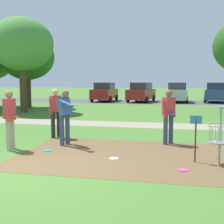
# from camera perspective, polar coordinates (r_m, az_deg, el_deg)

# --- Properties ---
(ground_plane) EXTENTS (160.00, 160.00, 0.00)m
(ground_plane) POSITION_cam_1_polar(r_m,az_deg,el_deg) (6.77, -15.96, -11.19)
(ground_plane) COLOR #47752D
(dirt_tee_pad) EXTENTS (6.67, 3.94, 0.01)m
(dirt_tee_pad) POSITION_cam_1_polar(r_m,az_deg,el_deg) (7.83, 6.16, -8.60)
(dirt_tee_pad) COLOR brown
(dirt_tee_pad) RESTS_ON ground
(disc_golf_basket) EXTENTS (0.98, 0.58, 1.39)m
(disc_golf_basket) POSITION_cam_1_polar(r_m,az_deg,el_deg) (7.37, 19.84, -3.88)
(disc_golf_basket) COLOR #9E9EA3
(disc_golf_basket) RESTS_ON ground
(player_foreground_watching) EXTENTS (0.41, 0.48, 1.71)m
(player_foreground_watching) POSITION_cam_1_polar(r_m,az_deg,el_deg) (8.88, -19.28, -0.83)
(player_foreground_watching) COLOR tan
(player_foreground_watching) RESTS_ON ground
(player_throwing) EXTENTS (0.45, 0.46, 1.71)m
(player_throwing) POSITION_cam_1_polar(r_m,az_deg,el_deg) (10.36, -10.90, 0.34)
(player_throwing) COLOR #232328
(player_throwing) RESTS_ON ground
(player_waiting_left) EXTENTS (0.46, 0.45, 1.71)m
(player_waiting_left) POSITION_cam_1_polar(r_m,az_deg,el_deg) (9.29, 10.96, -0.31)
(player_waiting_left) COLOR #384260
(player_waiting_left) RESTS_ON ground
(player_waiting_right) EXTENTS (0.84, 0.93, 1.71)m
(player_waiting_right) POSITION_cam_1_polar(r_m,az_deg,el_deg) (9.11, -9.18, -0.28)
(player_waiting_right) COLOR #384260
(player_waiting_right) RESTS_ON ground
(frisbee_near_basket) EXTENTS (0.24, 0.24, 0.02)m
(frisbee_near_basket) POSITION_cam_1_polar(r_m,az_deg,el_deg) (7.55, 0.37, -9.05)
(frisbee_near_basket) COLOR white
(frisbee_near_basket) RESTS_ON ground
(frisbee_by_tee) EXTENTS (0.23, 0.23, 0.02)m
(frisbee_by_tee) POSITION_cam_1_polar(r_m,az_deg,el_deg) (6.81, 13.57, -10.93)
(frisbee_by_tee) COLOR #E53D99
(frisbee_by_tee) RESTS_ON ground
(frisbee_far_right) EXTENTS (0.25, 0.25, 0.02)m
(frisbee_far_right) POSITION_cam_1_polar(r_m,az_deg,el_deg) (8.57, -12.42, -7.37)
(frisbee_far_right) COLOR #1E93DB
(frisbee_far_right) RESTS_ON ground
(tree_near_left) EXTENTS (3.91, 3.91, 5.94)m
(tree_near_left) POSITION_cam_1_polar(r_m,az_deg,el_deg) (19.53, -17.14, 12.45)
(tree_near_left) COLOR #4C3823
(tree_near_left) RESTS_ON ground
(tree_mid_right) EXTENTS (3.93, 3.93, 5.40)m
(tree_mid_right) POSITION_cam_1_polar(r_m,az_deg,el_deg) (22.51, -16.21, 10.22)
(tree_mid_right) COLOR #4C3823
(tree_mid_right) RESTS_ON ground
(parking_lot_strip) EXTENTS (36.00, 6.00, 0.01)m
(parking_lot_strip) POSITION_cam_1_polar(r_m,az_deg,el_deg) (28.51, 5.68, 2.04)
(parking_lot_strip) COLOR #4C4C51
(parking_lot_strip) RESTS_ON ground
(parked_car_leftmost) EXTENTS (2.07, 4.25, 1.84)m
(parked_car_leftmost) POSITION_cam_1_polar(r_m,az_deg,el_deg) (28.68, -1.45, 3.92)
(parked_car_leftmost) COLOR maroon
(parked_car_leftmost) RESTS_ON ground
(parked_car_center_left) EXTENTS (2.49, 4.44, 1.84)m
(parked_car_center_left) POSITION_cam_1_polar(r_m,az_deg,el_deg) (28.04, 5.72, 3.85)
(parked_car_center_left) COLOR maroon
(parked_car_center_left) RESTS_ON ground
(parked_car_center_right) EXTENTS (2.01, 4.22, 1.84)m
(parked_car_center_right) POSITION_cam_1_polar(r_m,az_deg,el_deg) (28.26, 12.52, 3.75)
(parked_car_center_right) COLOR #B2B7BC
(parked_car_center_right) RESTS_ON ground
(parked_car_rightmost) EXTENTS (2.52, 4.45, 1.84)m
(parked_car_rightmost) POSITION_cam_1_polar(r_m,az_deg,el_deg) (29.07, 19.68, 3.60)
(parked_car_rightmost) COLOR #2D4784
(parked_car_rightmost) RESTS_ON ground
(gravel_path) EXTENTS (40.00, 1.74, 0.00)m
(gravel_path) POSITION_cam_1_polar(r_m,az_deg,el_deg) (13.62, -1.26, -2.30)
(gravel_path) COLOR gray
(gravel_path) RESTS_ON ground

